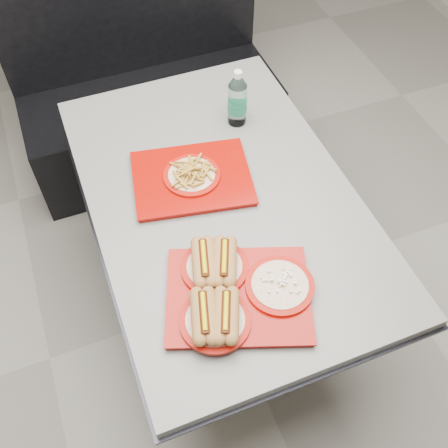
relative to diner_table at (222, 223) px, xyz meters
name	(u,v)px	position (x,y,z in m)	size (l,w,h in m)	color
ground	(222,299)	(0.00, 0.00, -0.58)	(6.00, 6.00, 0.00)	gray
diner_table	(222,223)	(0.00, 0.00, 0.00)	(0.92, 1.42, 0.75)	black
booth_bench	(147,90)	(0.00, 1.09, -0.18)	(1.30, 0.57, 1.35)	black
tray_near	(232,291)	(-0.12, -0.39, 0.20)	(0.52, 0.47, 0.09)	#980A04
tray_far	(192,176)	(-0.07, 0.10, 0.19)	(0.47, 0.40, 0.08)	#980A04
water_bottle	(237,101)	(0.19, 0.33, 0.27)	(0.07, 0.07, 0.24)	silver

